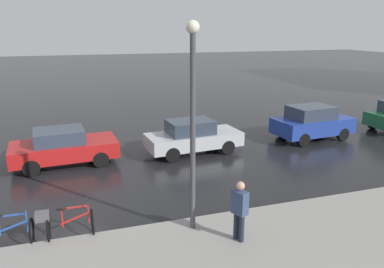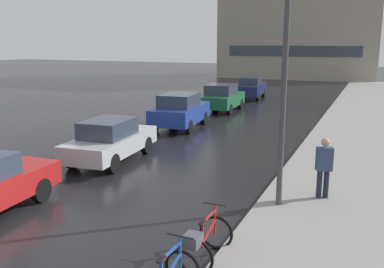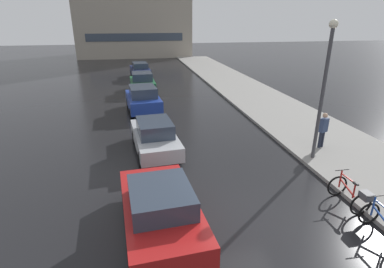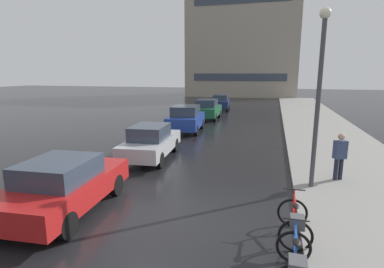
# 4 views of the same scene
# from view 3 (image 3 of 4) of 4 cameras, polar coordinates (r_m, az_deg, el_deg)

# --- Properties ---
(ground_plane) EXTENTS (140.00, 140.00, 0.00)m
(ground_plane) POSITION_cam_3_polar(r_m,az_deg,el_deg) (9.46, 10.15, -15.43)
(ground_plane) COLOR black
(sidewalk_kerb) EXTENTS (4.80, 60.00, 0.14)m
(sidewalk_kerb) POSITION_cam_3_polar(r_m,az_deg,el_deg) (20.03, 16.29, 4.22)
(sidewalk_kerb) COLOR gray
(sidewalk_kerb) RESTS_ON ground
(bicycle_second) EXTENTS (0.73, 1.43, 1.01)m
(bicycle_second) POSITION_cam_3_polar(r_m,az_deg,el_deg) (10.73, 28.23, -10.05)
(bicycle_second) COLOR black
(bicycle_second) RESTS_ON ground
(car_red) EXTENTS (2.25, 4.27, 1.49)m
(car_red) POSITION_cam_3_polar(r_m,az_deg,el_deg) (8.41, -5.99, -14.00)
(car_red) COLOR #AD1919
(car_red) RESTS_ON ground
(car_silver) EXTENTS (2.07, 4.32, 1.51)m
(car_silver) POSITION_cam_3_polar(r_m,az_deg,el_deg) (13.26, -7.12, -0.43)
(car_silver) COLOR #B2B5BA
(car_silver) RESTS_ON ground
(car_blue) EXTENTS (2.23, 4.05, 1.69)m
(car_blue) POSITION_cam_3_polar(r_m,az_deg,el_deg) (19.28, -9.31, 6.57)
(car_blue) COLOR navy
(car_blue) RESTS_ON ground
(car_green) EXTENTS (1.97, 3.85, 1.63)m
(car_green) POSITION_cam_3_polar(r_m,az_deg,el_deg) (24.77, -9.44, 9.68)
(car_green) COLOR #1E6038
(car_green) RESTS_ON ground
(car_navy) EXTENTS (2.05, 4.27, 1.58)m
(car_navy) POSITION_cam_3_polar(r_m,az_deg,el_deg) (31.03, -9.85, 11.87)
(car_navy) COLOR navy
(car_navy) RESTS_ON ground
(pedestrian) EXTENTS (0.46, 0.38, 1.75)m
(pedestrian) POSITION_cam_3_polar(r_m,az_deg,el_deg) (14.52, 23.66, 0.81)
(pedestrian) COLOR #1E2333
(pedestrian) RESTS_ON ground
(streetlamp) EXTENTS (0.33, 0.33, 5.57)m
(streetlamp) POSITION_cam_3_polar(r_m,az_deg,el_deg) (12.67, 23.92, 9.10)
(streetlamp) COLOR #424247
(streetlamp) RESTS_ON ground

